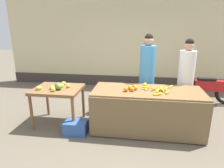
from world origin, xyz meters
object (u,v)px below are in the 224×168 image
Objects in this scene: vendor_woman_white_shirt at (185,80)px; parked_motorcycle at (209,89)px; produce_crate at (76,127)px; produce_sack at (99,102)px; vendor_woman_blue_shirt at (147,76)px.

vendor_woman_white_shirt is 1.12× the size of parked_motorcycle.
produce_sack is (0.25, 1.01, 0.13)m from produce_crate.
vendor_woman_blue_shirt reaches higher than produce_crate.
produce_crate is (-1.36, -1.06, -0.82)m from vendor_woman_blue_shirt.
parked_motorcycle is at bearing 33.07° from produce_crate.
parked_motorcycle reaches higher than produce_crate.
vendor_woman_white_shirt reaches higher than parked_motorcycle.
produce_crate is 0.85× the size of produce_sack.
vendor_woman_white_shirt is 1.38m from parked_motorcycle.
parked_motorcycle is at bearing 19.27° from produce_sack.
vendor_woman_blue_shirt is 2.02m from parked_motorcycle.
vendor_woman_blue_shirt is at bearing 2.18° from produce_sack.
vendor_woman_blue_shirt reaches higher than vendor_woman_white_shirt.
vendor_woman_blue_shirt is at bearing 178.76° from vendor_woman_white_shirt.
vendor_woman_white_shirt reaches higher than produce_sack.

